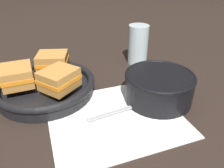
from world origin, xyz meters
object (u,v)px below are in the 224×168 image
at_px(soup_bowl, 159,86).
at_px(sandwich_near_right, 59,79).
at_px(sandwich_near_left, 17,76).
at_px(drinking_glass, 138,45).
at_px(spoon, 133,106).
at_px(skillet, 46,87).
at_px(sandwich_far_left, 53,62).

xyz_separation_m(soup_bowl, sandwich_near_right, (-0.21, 0.10, 0.02)).
bearing_deg(sandwich_near_left, drinking_glass, 6.40).
height_order(spoon, skillet, skillet).
bearing_deg(sandwich_near_right, soup_bowl, -25.98).
xyz_separation_m(soup_bowl, sandwich_far_left, (-0.20, 0.21, 0.02)).
distance_m(skillet, drinking_glass, 0.33).
relative_size(skillet, sandwich_near_right, 2.40).
bearing_deg(sandwich_near_left, skillet, -7.40).
bearing_deg(skillet, spoon, -45.56).
relative_size(sandwich_near_left, sandwich_far_left, 0.85).
height_order(soup_bowl, skillet, soup_bowl).
height_order(soup_bowl, sandwich_near_left, sandwich_near_left).
relative_size(spoon, skillet, 0.65).
distance_m(sandwich_far_left, drinking_glass, 0.28).
bearing_deg(soup_bowl, sandwich_near_right, 154.02).
height_order(sandwich_near_left, sandwich_far_left, same).
distance_m(sandwich_near_left, drinking_glass, 0.38).
height_order(sandwich_near_left, sandwich_near_right, same).
height_order(soup_bowl, sandwich_far_left, sandwich_far_left).
bearing_deg(drinking_glass, sandwich_far_left, -179.57).
relative_size(spoon, drinking_glass, 1.30).
bearing_deg(drinking_glass, soup_bowl, -111.12).
height_order(skillet, sandwich_far_left, sandwich_far_left).
xyz_separation_m(soup_bowl, skillet, (-0.24, 0.16, -0.02)).
bearing_deg(soup_bowl, sandwich_near_left, 150.53).
bearing_deg(spoon, skillet, 136.42).
height_order(spoon, drinking_glass, drinking_glass).
height_order(spoon, sandwich_near_right, sandwich_near_right).
distance_m(soup_bowl, drinking_glass, 0.23).
distance_m(spoon, sandwich_far_left, 0.25).
distance_m(soup_bowl, spoon, 0.08).
bearing_deg(sandwich_near_right, sandwich_near_left, 142.60).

